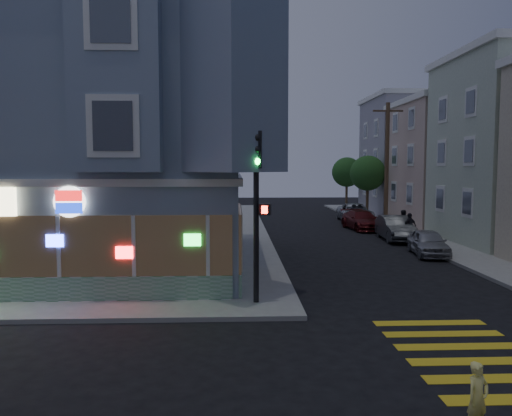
{
  "coord_description": "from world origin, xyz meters",
  "views": [
    {
      "loc": [
        0.91,
        -12.24,
        4.53
      ],
      "look_at": [
        1.72,
        7.43,
        2.88
      ],
      "focal_mm": 35.0,
      "sensor_mm": 36.0,
      "label": 1
    }
  ],
  "objects": [
    {
      "name": "sidewalk_nw",
      "position": [
        -13.5,
        23.0,
        0.07
      ],
      "size": [
        33.0,
        42.0,
        0.15
      ],
      "primitive_type": "cube",
      "color": "gray",
      "rests_on": "ground"
    },
    {
      "name": "pedestrian_b",
      "position": [
        11.3,
        16.91,
        0.96
      ],
      "size": [
        1.02,
        0.73,
        1.61
      ],
      "primitive_type": "imported",
      "rotation": [
        0.0,
        0.0,
        3.55
      ],
      "color": "black",
      "rests_on": "sidewalk_ne"
    },
    {
      "name": "running_child",
      "position": [
        4.99,
        -4.27,
        0.62
      ],
      "size": [
        0.53,
        0.45,
        1.24
      ],
      "primitive_type": "imported",
      "rotation": [
        0.0,
        0.0,
        0.42
      ],
      "color": "#F3EE7C",
      "rests_on": "ground"
    },
    {
      "name": "ground",
      "position": [
        0.0,
        0.0,
        0.0
      ],
      "size": [
        120.0,
        120.0,
        0.0
      ],
      "primitive_type": "plane",
      "color": "black",
      "rests_on": "ground"
    },
    {
      "name": "street_tree_far",
      "position": [
        12.2,
        38.0,
        3.94
      ],
      "size": [
        3.0,
        3.0,
        5.3
      ],
      "color": "#4C3826",
      "rests_on": "sidewalk_ne"
    },
    {
      "name": "street_tree_near",
      "position": [
        12.2,
        30.0,
        3.94
      ],
      "size": [
        3.0,
        3.0,
        5.3
      ],
      "color": "#4C3826",
      "rests_on": "sidewalk_ne"
    },
    {
      "name": "corner_building",
      "position": [
        -6.0,
        10.98,
        5.82
      ],
      "size": [
        14.6,
        14.6,
        11.4
      ],
      "color": "slate",
      "rests_on": "sidewalk_nw"
    },
    {
      "name": "pedestrian_a",
      "position": [
        11.3,
        18.2,
        0.99
      ],
      "size": [
        0.99,
        0.9,
        1.67
      ],
      "primitive_type": "imported",
      "rotation": [
        0.0,
        0.0,
        3.53
      ],
      "color": "black",
      "rests_on": "sidewalk_ne"
    },
    {
      "name": "row_house_c",
      "position": [
        19.5,
        25.0,
        4.65
      ],
      "size": [
        12.0,
        8.6,
        9.0
      ],
      "primitive_type": "cube",
      "color": "#C9AA9B",
      "rests_on": "sidewalk_ne"
    },
    {
      "name": "parked_car_a",
      "position": [
        10.7,
        12.49,
        0.66
      ],
      "size": [
        2.04,
        4.04,
        1.32
      ],
      "primitive_type": "imported",
      "rotation": [
        0.0,
        0.0,
        -0.13
      ],
      "color": "#999AA0",
      "rests_on": "ground"
    },
    {
      "name": "parked_car_d",
      "position": [
        10.7,
        28.09,
        0.74
      ],
      "size": [
        2.85,
        5.52,
        1.49
      ],
      "primitive_type": "imported",
      "rotation": [
        0.0,
        0.0,
        -0.07
      ],
      "color": "#A1A4AB",
      "rests_on": "ground"
    },
    {
      "name": "fire_hydrant",
      "position": [
        11.3,
        12.73,
        0.52
      ],
      "size": [
        0.4,
        0.23,
        0.69
      ],
      "color": "white",
      "rests_on": "sidewalk_ne"
    },
    {
      "name": "utility_pole",
      "position": [
        12.0,
        24.0,
        4.8
      ],
      "size": [
        2.2,
        0.3,
        9.0
      ],
      "color": "#4C3826",
      "rests_on": "sidewalk_ne"
    },
    {
      "name": "traffic_signal",
      "position": [
        1.59,
        3.44,
        3.87
      ],
      "size": [
        0.68,
        0.62,
        5.5
      ],
      "rotation": [
        0.0,
        0.0,
        -0.26
      ],
      "color": "black",
      "rests_on": "sidewalk_nw"
    },
    {
      "name": "row_house_d",
      "position": [
        19.5,
        34.0,
        5.4
      ],
      "size": [
        12.0,
        8.6,
        10.5
      ],
      "primitive_type": "cube",
      "color": "gray",
      "rests_on": "sidewalk_ne"
    },
    {
      "name": "parked_car_c",
      "position": [
        9.93,
        22.89,
        0.68
      ],
      "size": [
        2.41,
        4.87,
        1.36
      ],
      "primitive_type": "imported",
      "rotation": [
        0.0,
        0.0,
        0.11
      ],
      "color": "#541315",
      "rests_on": "ground"
    },
    {
      "name": "parked_car_b",
      "position": [
        10.7,
        17.69,
        0.76
      ],
      "size": [
        1.89,
        4.68,
        1.51
      ],
      "primitive_type": "imported",
      "rotation": [
        0.0,
        0.0,
        -0.06
      ],
      "color": "#373A3C",
      "rests_on": "ground"
    }
  ]
}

